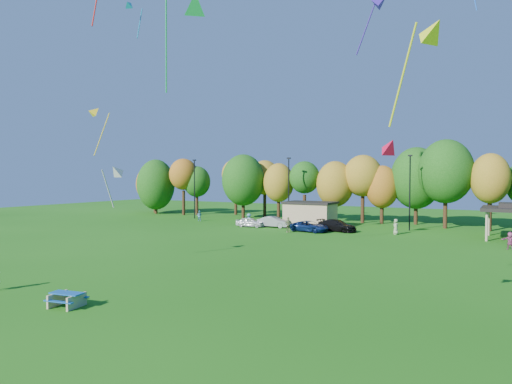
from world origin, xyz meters
The scene contains 21 objects.
ground centered at (0.00, 0.00, 0.00)m, with size 160.00×160.00×0.00m, color #19600F.
tree_line centered at (-1.03, 45.51, 5.91)m, with size 93.57×10.55×11.15m.
lamp_posts centered at (2.00, 40.00, 4.90)m, with size 64.50×0.25×9.09m.
utility_building centered at (-10.00, 38.00, 1.64)m, with size 6.30×4.30×3.25m.
picnic_table centered at (-6.78, -1.54, 0.42)m, with size 1.87×1.64×0.72m.
car_a centered at (-16.68, 34.03, 0.62)m, with size 1.47×3.65×1.24m, color white.
car_b centered at (-13.80, 35.11, 0.70)m, with size 1.47×4.22×1.39m, color #95959A.
car_c centered at (-7.98, 32.94, 0.64)m, with size 2.12×4.60×1.28m, color navy.
car_d centered at (-5.31, 34.92, 0.70)m, with size 1.95×4.80×1.39m, color black.
far_person_1 centered at (-26.90, 37.02, 0.77)m, with size 0.75×0.58×1.53m, color #5597BB.
far_person_2 centered at (-16.78, 33.91, 0.86)m, with size 1.12×0.64×1.73m, color teal.
far_person_3 centered at (-9.93, 31.24, 0.89)m, with size 1.04×0.43×1.78m, color olive.
far_person_4 centered at (1.39, 35.40, 0.88)m, with size 0.86×0.56×1.75m, color #8DA36F.
far_person_5 centered at (12.58, 29.61, 0.80)m, with size 1.49×0.47×1.60m, color #A34475.
kite_1 centered at (4.13, 16.91, 19.21)m, with size 2.75×1.35×4.46m.
kite_3 centered at (9.06, 7.08, 13.57)m, with size 3.11×2.43×5.50m.
kite_4 centered at (-13.50, 8.24, 6.91)m, with size 1.12×2.18×3.46m.
kite_7 centered at (-7.89, 10.62, 19.16)m, with size 3.66×4.03×7.64m.
kite_11 centered at (-25.58, 17.07, 13.24)m, with size 1.83×3.10×5.34m.
kite_13 centered at (-24.95, 21.54, 25.64)m, with size 1.41×2.66×4.39m.
kite_14 centered at (8.02, 2.95, 7.80)m, with size 1.28×1.24×1.02m.
Camera 1 is at (12.49, -16.64, 6.54)m, focal length 32.00 mm.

